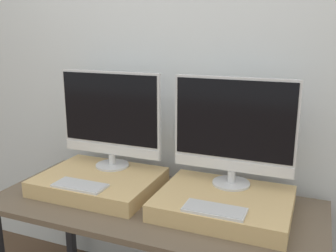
{
  "coord_description": "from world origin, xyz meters",
  "views": [
    {
      "loc": [
        0.74,
        -1.25,
        1.58
      ],
      "look_at": [
        0.0,
        0.56,
        1.08
      ],
      "focal_mm": 40.0,
      "sensor_mm": 36.0,
      "label": 1
    }
  ],
  "objects_px": {
    "monitor_left": "(110,117)",
    "monitor_right": "(233,129)",
    "keyboard_right": "(214,210)",
    "keyboard_left": "(80,185)"
  },
  "relations": [
    {
      "from": "monitor_left",
      "to": "monitor_right",
      "type": "distance_m",
      "value": 0.71
    },
    {
      "from": "monitor_right",
      "to": "keyboard_right",
      "type": "distance_m",
      "value": 0.44
    },
    {
      "from": "keyboard_left",
      "to": "keyboard_right",
      "type": "relative_size",
      "value": 1.0
    },
    {
      "from": "monitor_left",
      "to": "monitor_right",
      "type": "bearing_deg",
      "value": 0.0
    },
    {
      "from": "keyboard_left",
      "to": "monitor_right",
      "type": "xyz_separation_m",
      "value": [
        0.71,
        0.32,
        0.29
      ]
    },
    {
      "from": "keyboard_left",
      "to": "keyboard_right",
      "type": "xyz_separation_m",
      "value": [
        0.71,
        0.0,
        0.0
      ]
    },
    {
      "from": "monitor_left",
      "to": "monitor_right",
      "type": "relative_size",
      "value": 1.0
    },
    {
      "from": "keyboard_left",
      "to": "monitor_right",
      "type": "bearing_deg",
      "value": 24.39
    },
    {
      "from": "keyboard_right",
      "to": "keyboard_left",
      "type": "bearing_deg",
      "value": 180.0
    },
    {
      "from": "monitor_left",
      "to": "keyboard_right",
      "type": "relative_size",
      "value": 2.22
    }
  ]
}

